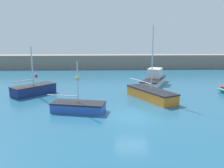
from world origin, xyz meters
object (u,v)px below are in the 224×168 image
at_px(sailboat_twin_hulled, 78,107).
at_px(mooring_buoy_red, 36,76).
at_px(sailboat_tall_mast, 151,94).
at_px(mooring_buoy_yellow, 77,78).
at_px(motorboat_with_cabin, 154,79).
at_px(sailboat_short_mast, 34,89).

distance_m(sailboat_twin_hulled, mooring_buoy_red, 18.30).
xyz_separation_m(sailboat_tall_mast, sailboat_twin_hulled, (-6.56, -3.56, -0.12)).
bearing_deg(mooring_buoy_yellow, sailboat_tall_mast, -53.10).
height_order(motorboat_with_cabin, mooring_buoy_red, motorboat_with_cabin).
height_order(sailboat_twin_hulled, mooring_buoy_red, sailboat_twin_hulled).
bearing_deg(mooring_buoy_yellow, sailboat_short_mast, -113.04).
bearing_deg(motorboat_with_cabin, sailboat_twin_hulled, -13.26).
relative_size(mooring_buoy_yellow, mooring_buoy_red, 1.24).
xyz_separation_m(sailboat_twin_hulled, mooring_buoy_yellow, (-1.56, 14.38, -0.15)).
distance_m(sailboat_short_mast, sailboat_tall_mast, 11.95).
relative_size(sailboat_short_mast, mooring_buoy_yellow, 9.80).
bearing_deg(sailboat_twin_hulled, sailboat_tall_mast, 41.18).
relative_size(motorboat_with_cabin, mooring_buoy_yellow, 12.56).
height_order(sailboat_short_mast, motorboat_with_cabin, sailboat_short_mast).
bearing_deg(motorboat_with_cabin, mooring_buoy_yellow, -85.58).
distance_m(sailboat_tall_mast, mooring_buoy_yellow, 13.53).
height_order(sailboat_tall_mast, motorboat_with_cabin, sailboat_tall_mast).
distance_m(sailboat_short_mast, mooring_buoy_yellow, 9.19).
bearing_deg(sailboat_tall_mast, sailboat_twin_hulled, -89.01).
relative_size(sailboat_tall_mast, mooring_buoy_red, 16.94).
distance_m(motorboat_with_cabin, sailboat_twin_hulled, 13.63).
relative_size(sailboat_short_mast, sailboat_tall_mast, 0.72).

